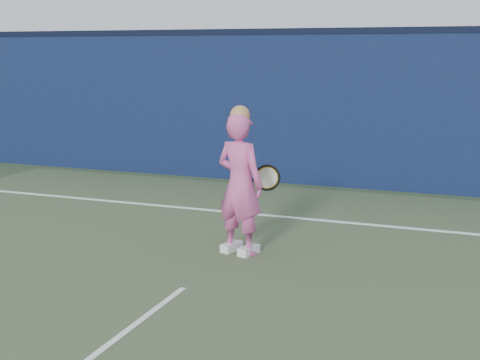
% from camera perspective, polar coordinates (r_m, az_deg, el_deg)
% --- Properties ---
extents(ground, '(80.00, 80.00, 0.00)m').
position_cam_1_polar(ground, '(5.67, -9.32, -12.47)').
color(ground, '#2F3F27').
rests_on(ground, ground).
extents(backstop_wall, '(24.00, 0.40, 2.50)m').
position_cam_1_polar(backstop_wall, '(11.33, 7.20, 5.90)').
color(backstop_wall, '#0C1638').
rests_on(backstop_wall, ground).
extents(wall_cap, '(24.00, 0.42, 0.10)m').
position_cam_1_polar(wall_cap, '(11.29, 7.36, 12.48)').
color(wall_cap, black).
rests_on(wall_cap, backstop_wall).
extents(player, '(0.66, 0.52, 1.66)m').
position_cam_1_polar(player, '(7.36, 0.00, -0.31)').
color(player, '#D7539C').
rests_on(player, ground).
extents(racket, '(0.59, 0.15, 0.31)m').
position_cam_1_polar(racket, '(7.75, 2.11, 0.16)').
color(racket, black).
rests_on(racket, ground).
extents(court_lines, '(11.00, 12.04, 0.01)m').
position_cam_1_polar(court_lines, '(5.41, -11.12, -13.59)').
color(court_lines, white).
rests_on(court_lines, court_surface).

